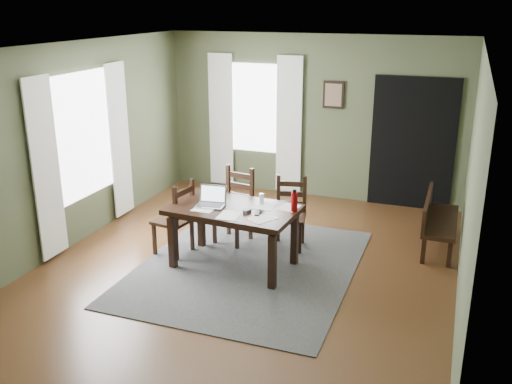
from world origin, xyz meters
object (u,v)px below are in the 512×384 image
at_px(chair_back_left, 235,206).
at_px(chair_end, 176,219).
at_px(dining_table, 234,215).
at_px(water_bottle, 294,201).
at_px(chair_back_right, 290,214).
at_px(laptop, 212,200).
at_px(bench, 436,217).

bearing_deg(chair_back_left, chair_end, -119.61).
distance_m(dining_table, water_bottle, 0.78).
xyz_separation_m(chair_back_left, chair_back_right, (0.77, 0.07, -0.03)).
height_order(chair_back_left, laptop, chair_back_left).
height_order(bench, laptop, laptop).
bearing_deg(chair_back_left, laptop, -79.65).
bearing_deg(bench, laptop, 119.28).
xyz_separation_m(chair_back_left, water_bottle, (1.03, -0.63, 0.41)).
bearing_deg(laptop, chair_back_left, 83.58).
relative_size(chair_back_left, laptop, 2.72).
relative_size(dining_table, water_bottle, 5.92).
distance_m(chair_end, laptop, 0.67).
xyz_separation_m(dining_table, laptop, (-0.29, -0.01, 0.16)).
height_order(chair_back_left, chair_back_right, chair_back_left).
relative_size(laptop, water_bottle, 1.38).
xyz_separation_m(chair_end, chair_back_right, (1.33, 0.74, -0.02)).
bearing_deg(chair_back_left, chair_back_right, 14.46).
height_order(chair_end, water_bottle, water_bottle).
bearing_deg(chair_back_right, chair_end, -160.03).
bearing_deg(dining_table, chair_back_right, 64.02).
height_order(dining_table, chair_back_left, chair_back_left).
height_order(dining_table, bench, dining_table).
xyz_separation_m(chair_end, water_bottle, (1.58, 0.05, 0.42)).
height_order(dining_table, chair_end, chair_end).
height_order(dining_table, chair_back_right, chair_back_right).
height_order(chair_back_left, water_bottle, water_bottle).
bearing_deg(chair_end, laptop, 88.97).
height_order(dining_table, laptop, laptop).
bearing_deg(chair_back_left, bench, 24.46).
bearing_deg(laptop, chair_back_right, 40.35).
bearing_deg(water_bottle, chair_back_left, 148.58).
distance_m(chair_end, water_bottle, 1.64).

